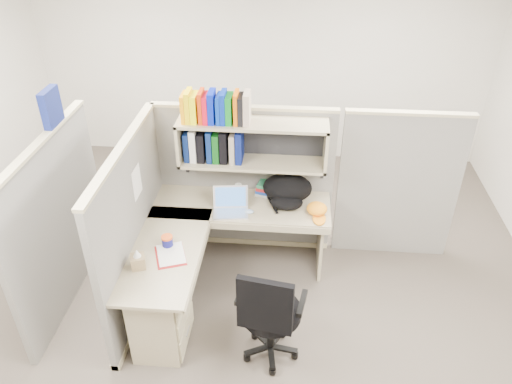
# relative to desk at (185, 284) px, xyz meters

# --- Properties ---
(ground) EXTENTS (6.00, 6.00, 0.00)m
(ground) POSITION_rel_desk_xyz_m (0.41, 0.29, -0.44)
(ground) COLOR #3C352E
(ground) RESTS_ON ground
(room_shell) EXTENTS (6.00, 6.00, 6.00)m
(room_shell) POSITION_rel_desk_xyz_m (0.41, 0.29, 1.18)
(room_shell) COLOR beige
(room_shell) RESTS_ON ground
(cubicle) EXTENTS (3.79, 1.84, 1.95)m
(cubicle) POSITION_rel_desk_xyz_m (0.04, 0.74, 0.47)
(cubicle) COLOR #61605C
(cubicle) RESTS_ON ground
(desk) EXTENTS (1.74, 1.75, 0.73)m
(desk) POSITION_rel_desk_xyz_m (0.00, 0.00, 0.00)
(desk) COLOR gray
(desk) RESTS_ON ground
(laptop) EXTENTS (0.37, 0.37, 0.24)m
(laptop) POSITION_rel_desk_xyz_m (0.32, 0.69, 0.41)
(laptop) COLOR silver
(laptop) RESTS_ON desk
(backpack) EXTENTS (0.51, 0.41, 0.29)m
(backpack) POSITION_rel_desk_xyz_m (0.85, 0.91, 0.43)
(backpack) COLOR black
(backpack) RESTS_ON desk
(orange_cap) EXTENTS (0.24, 0.27, 0.11)m
(orange_cap) POSITION_rel_desk_xyz_m (1.14, 0.77, 0.34)
(orange_cap) COLOR orange
(orange_cap) RESTS_ON desk
(snack_canister) EXTENTS (0.10, 0.10, 0.10)m
(snack_canister) POSITION_rel_desk_xyz_m (-0.16, 0.16, 0.34)
(snack_canister) COLOR navy
(snack_canister) RESTS_ON desk
(tissue_box) EXTENTS (0.14, 0.14, 0.18)m
(tissue_box) POSITION_rel_desk_xyz_m (-0.34, -0.13, 0.38)
(tissue_box) COLOR #9D8259
(tissue_box) RESTS_ON desk
(mouse) EXTENTS (0.09, 0.06, 0.03)m
(mouse) POSITION_rel_desk_xyz_m (0.50, 0.72, 0.31)
(mouse) COLOR #95B2D4
(mouse) RESTS_ON desk
(paper_cup) EXTENTS (0.07, 0.07, 0.10)m
(paper_cup) POSITION_rel_desk_xyz_m (0.35, 1.06, 0.34)
(paper_cup) COLOR white
(paper_cup) RESTS_ON desk
(book_stack) EXTENTS (0.24, 0.29, 0.12)m
(book_stack) POSITION_rel_desk_xyz_m (0.64, 1.11, 0.35)
(book_stack) COLOR slate
(book_stack) RESTS_ON desk
(loose_paper) EXTENTS (0.31, 0.36, 0.00)m
(loose_paper) POSITION_rel_desk_xyz_m (-0.11, 0.05, 0.29)
(loose_paper) COLOR silver
(loose_paper) RESTS_ON desk
(task_chair) EXTENTS (0.57, 0.53, 1.03)m
(task_chair) POSITION_rel_desk_xyz_m (0.77, -0.36, -0.07)
(task_chair) COLOR black
(task_chair) RESTS_ON ground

